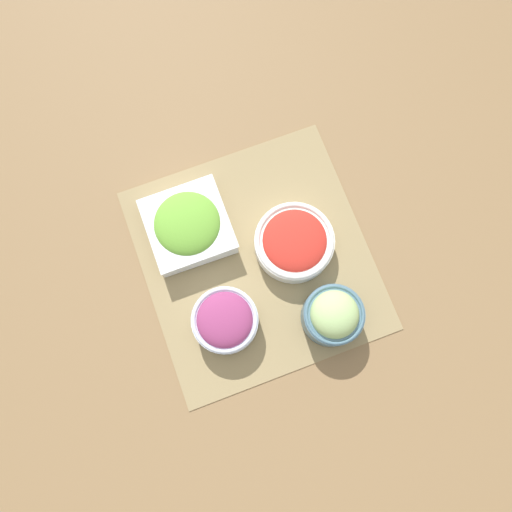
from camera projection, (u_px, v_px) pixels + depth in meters
The scene contains 6 objects.
ground_plane at pixel (256, 259), 1.01m from camera, with size 3.00×3.00×0.00m, color olive.
placemat at pixel (256, 259), 1.01m from camera, with size 0.47×0.45×0.00m.
tomato_bowl at pixel (294, 241), 0.99m from camera, with size 0.16×0.16×0.06m.
onion_bowl at pixel (225, 320), 0.95m from camera, with size 0.13×0.13×0.07m.
lettuce_bowl at pixel (188, 225), 0.99m from camera, with size 0.16×0.16×0.07m.
cucumber_bowl at pixel (333, 315), 0.94m from camera, with size 0.12×0.12×0.09m.
Camera 1 is at (0.19, -0.07, 0.99)m, focal length 35.00 mm.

